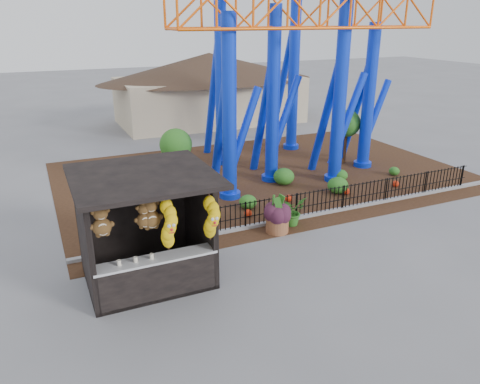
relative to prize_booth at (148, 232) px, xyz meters
name	(u,v)px	position (x,y,z in m)	size (l,w,h in m)	color
ground	(265,276)	(2.99, -0.92, -1.53)	(120.00, 120.00, 0.00)	slate
mulch_bed	(263,175)	(6.99, 7.08, -1.52)	(18.00, 12.00, 0.02)	#331E11
curb	(325,212)	(6.99, 2.08, -1.47)	(18.00, 0.18, 0.12)	gray
prize_booth	(148,232)	(0.00, 0.00, 0.00)	(3.50, 3.40, 3.12)	black
picket_fence	(346,198)	(7.89, 2.08, -1.03)	(12.20, 0.06, 1.00)	black
roller_coaster	(287,26)	(8.11, 7.31, 4.91)	(11.00, 6.37, 10.82)	#0D32E7
terracotta_planter	(277,224)	(4.67, 1.45, -1.24)	(0.77, 0.77, 0.58)	brown
planter_foliage	(278,207)	(4.67, 1.45, -0.63)	(0.70, 0.70, 0.64)	#371627
potted_plant	(292,211)	(5.42, 1.78, -1.02)	(0.91, 0.79, 1.01)	#205F1C
landscaping	(310,183)	(7.88, 4.49, -1.21)	(8.50, 3.13, 0.72)	#275F1C
pavilion	(209,77)	(8.99, 19.08, 1.54)	(15.00, 15.00, 4.80)	#BFAD8C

